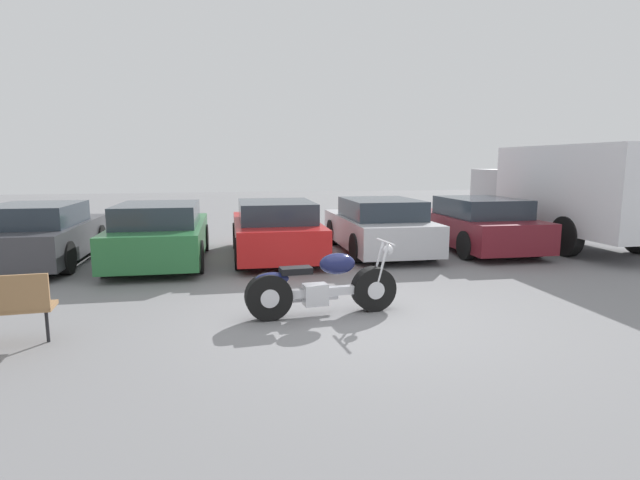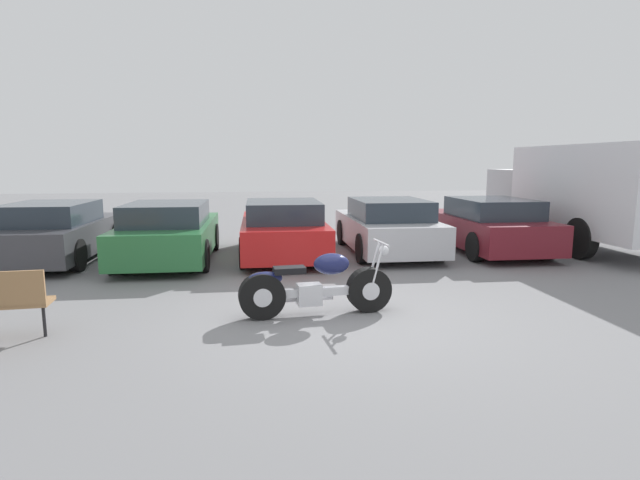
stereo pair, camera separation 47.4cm
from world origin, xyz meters
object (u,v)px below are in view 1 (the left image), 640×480
(parked_car_dark_grey, at_px, (40,235))
(parked_car_green, at_px, (160,234))
(motorcycle, at_px, (322,286))
(parked_car_red, at_px, (275,230))
(parked_car_maroon, at_px, (476,224))
(delivery_truck, at_px, (569,191))
(parked_car_silver, at_px, (378,226))

(parked_car_dark_grey, xyz_separation_m, parked_car_green, (2.51, -0.36, 0.00))
(motorcycle, distance_m, parked_car_red, 4.51)
(parked_car_maroon, bearing_deg, delivery_truck, 2.69)
(parked_car_silver, height_order, delivery_truck, delivery_truck)
(motorcycle, height_order, parked_car_maroon, parked_car_maroon)
(parked_car_red, distance_m, delivery_truck, 7.67)
(parked_car_green, bearing_deg, parked_car_maroon, 2.38)
(parked_car_silver, bearing_deg, delivery_truck, 0.38)
(parked_car_silver, distance_m, delivery_truck, 5.18)
(parked_car_red, xyz_separation_m, parked_car_maroon, (5.01, 0.11, 0.00))
(parked_car_green, distance_m, delivery_truck, 10.17)
(motorcycle, bearing_deg, parked_car_maroon, 43.96)
(parked_car_dark_grey, distance_m, parked_car_green, 2.53)
(motorcycle, relative_size, delivery_truck, 0.35)
(parked_car_green, relative_size, parked_car_red, 1.00)
(parked_car_green, height_order, parked_car_silver, same)
(parked_car_dark_grey, bearing_deg, parked_car_silver, 0.30)
(parked_car_dark_grey, xyz_separation_m, delivery_truck, (12.64, 0.07, 0.81))
(parked_car_red, bearing_deg, parked_car_maroon, 1.28)
(parked_car_green, relative_size, parked_car_silver, 1.00)
(parked_car_green, xyz_separation_m, parked_car_red, (2.51, 0.20, 0.00))
(motorcycle, xyz_separation_m, parked_car_red, (-0.23, 4.50, 0.21))
(motorcycle, bearing_deg, parked_car_silver, 64.15)
(parked_car_dark_grey, distance_m, parked_car_maroon, 10.03)
(parked_car_silver, xyz_separation_m, parked_car_maroon, (2.51, -0.09, 0.00))
(parked_car_dark_grey, relative_size, delivery_truck, 0.64)
(parked_car_dark_grey, relative_size, parked_car_green, 1.00)
(motorcycle, height_order, parked_car_dark_grey, parked_car_dark_grey)
(parked_car_green, bearing_deg, delivery_truck, 2.46)
(motorcycle, height_order, parked_car_red, parked_car_red)
(parked_car_maroon, relative_size, delivery_truck, 0.64)
(delivery_truck, bearing_deg, motorcycle, -147.35)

